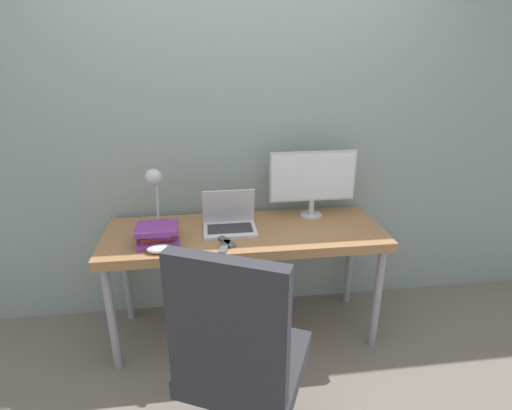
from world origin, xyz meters
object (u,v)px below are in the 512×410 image
Objects in this scene: desk_lamp at (155,186)px; office_chair at (239,353)px; monitor at (313,179)px; laptop at (229,222)px; game_controller at (160,249)px; book_stack at (158,234)px.

desk_lamp is 1.15m from office_chair.
laptop is at bearing -165.00° from monitor.
laptop is 2.23× the size of game_controller.
game_controller is at bearing -147.70° from laptop.
office_chair reaches higher than game_controller.
desk_lamp is at bearing 93.26° from book_stack.
game_controller is at bearing 118.30° from office_chair.
monitor is 0.51× the size of office_chair.
laptop is 0.29× the size of office_chair.
monitor is 2.20× the size of book_stack.
laptop reaches higher than book_stack.
desk_lamp reaches higher than game_controller.
game_controller is (0.02, -0.12, -0.04)m from book_stack.
book_stack is 1.78× the size of game_controller.
office_chair is (-0.61, -1.12, -0.41)m from monitor.
office_chair is at bearing -91.96° from laptop.
office_chair is 0.95m from book_stack.
office_chair is (0.41, -0.98, -0.46)m from desk_lamp.
laptop is at bearing 17.50° from book_stack.
monitor is (0.58, 0.15, 0.21)m from laptop.
laptop is 0.99m from office_chair.
desk_lamp is at bearing 179.08° from laptop.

